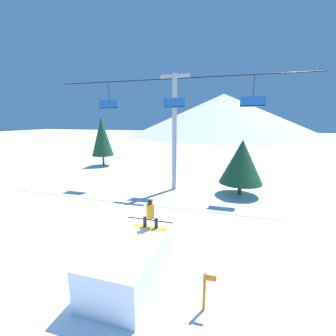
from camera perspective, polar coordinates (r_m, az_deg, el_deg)
The scene contains 8 objects.
ground_plane at distance 9.87m, azimuth -17.01°, elevation -26.13°, with size 220.00×220.00×0.00m, color white.
mountain_ridge at distance 89.17m, azimuth 13.78°, elevation 12.94°, with size 69.42×69.42×15.24m.
snow_ramp at distance 9.38m, azimuth -9.43°, elevation -22.17°, with size 2.20×4.11×1.54m.
snowboarder at distance 9.63m, azimuth -4.51°, elevation -11.60°, with size 1.47×0.33×1.27m.
chairlift at distance 19.04m, azimuth 1.64°, elevation 11.80°, with size 21.23×0.44×9.63m.
pine_tree_near at distance 18.76m, azimuth 18.18°, elevation 1.56°, with size 3.43×3.43×4.51m.
pine_tree_far at distance 30.65m, azimuth -16.41°, elevation 7.64°, with size 2.78×2.78×6.32m.
trail_marker at distance 8.20m, azimuth 9.32°, elevation -28.40°, with size 0.41×0.10×1.34m.
Camera 1 is at (4.56, -6.33, 6.05)m, focal length 24.00 mm.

